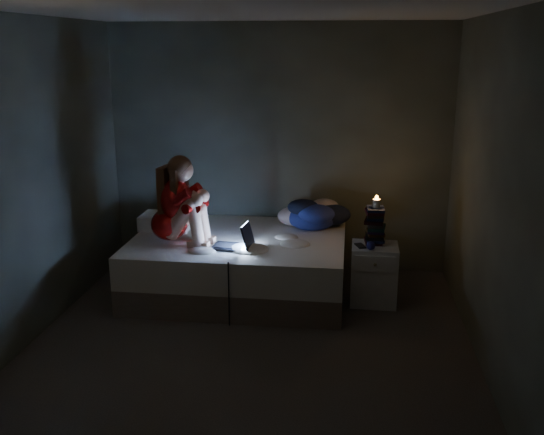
% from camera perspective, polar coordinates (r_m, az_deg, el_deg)
% --- Properties ---
extents(floor, '(3.60, 3.80, 0.02)m').
position_cam_1_polar(floor, '(5.15, -2.00, -11.72)').
color(floor, '#312B28').
rests_on(floor, ground).
extents(ceiling, '(3.60, 3.80, 0.02)m').
position_cam_1_polar(ceiling, '(4.58, -2.32, 18.81)').
color(ceiling, silver).
rests_on(ceiling, ground).
extents(wall_back, '(3.60, 0.02, 2.60)m').
position_cam_1_polar(wall_back, '(6.55, 0.57, 6.37)').
color(wall_back, '#32352A').
rests_on(wall_back, ground).
extents(wall_front, '(3.60, 0.02, 2.60)m').
position_cam_1_polar(wall_front, '(2.91, -8.28, -5.85)').
color(wall_front, '#32352A').
rests_on(wall_front, ground).
extents(wall_left, '(0.02, 3.80, 2.60)m').
position_cam_1_polar(wall_left, '(5.29, -21.89, 3.00)').
color(wall_left, '#32352A').
rests_on(wall_left, ground).
extents(wall_right, '(0.02, 3.80, 2.60)m').
position_cam_1_polar(wall_right, '(4.75, 19.93, 1.85)').
color(wall_right, '#32352A').
rests_on(wall_right, ground).
extents(bed, '(2.04, 1.53, 0.56)m').
position_cam_1_polar(bed, '(6.07, -3.04, -4.36)').
color(bed, beige).
rests_on(bed, ground).
extents(pillow, '(0.50, 0.35, 0.14)m').
position_cam_1_polar(pillow, '(6.35, -9.79, -0.34)').
color(pillow, silver).
rests_on(pillow, bed).
extents(woman, '(0.57, 0.41, 0.84)m').
position_cam_1_polar(woman, '(5.79, -9.62, 1.70)').
color(woman, maroon).
rests_on(woman, bed).
extents(laptop, '(0.39, 0.29, 0.26)m').
position_cam_1_polar(laptop, '(5.62, -3.77, -1.63)').
color(laptop, black).
rests_on(laptop, bed).
extents(clothes_pile, '(0.56, 0.46, 0.32)m').
position_cam_1_polar(clothes_pile, '(6.25, 3.72, 0.45)').
color(clothes_pile, navy).
rests_on(clothes_pile, bed).
extents(nightstand, '(0.43, 0.38, 0.57)m').
position_cam_1_polar(nightstand, '(5.88, 9.43, -5.20)').
color(nightstand, silver).
rests_on(nightstand, ground).
extents(book_stack, '(0.19, 0.25, 0.35)m').
position_cam_1_polar(book_stack, '(5.81, 9.58, -0.69)').
color(book_stack, black).
rests_on(book_stack, nightstand).
extents(candle, '(0.07, 0.07, 0.08)m').
position_cam_1_polar(candle, '(5.76, 9.67, 1.36)').
color(candle, beige).
rests_on(candle, book_stack).
extents(phone, '(0.11, 0.16, 0.01)m').
position_cam_1_polar(phone, '(5.74, 8.21, -2.62)').
color(phone, black).
rests_on(phone, nightstand).
extents(blue_orb, '(0.08, 0.08, 0.08)m').
position_cam_1_polar(blue_orb, '(5.65, 9.18, -2.60)').
color(blue_orb, navy).
rests_on(blue_orb, nightstand).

